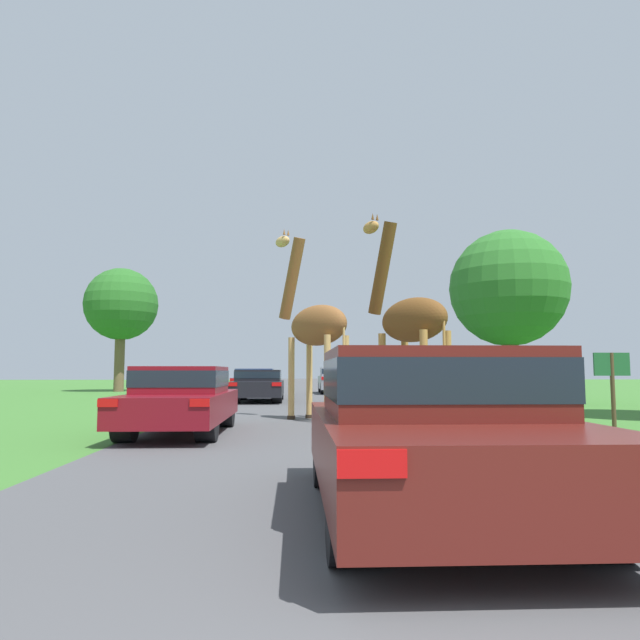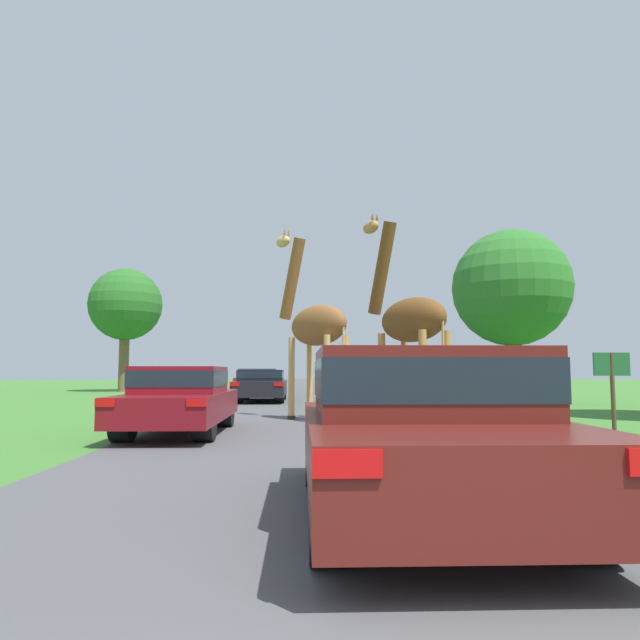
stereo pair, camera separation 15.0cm
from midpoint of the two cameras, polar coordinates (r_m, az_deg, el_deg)
road at (r=30.84m, az=-0.58°, el=-7.35°), size 7.48×120.00×0.00m
giraffe_near_road at (r=14.03m, az=-0.28°, el=-0.43°), size 2.03×2.55×4.97m
giraffe_companion at (r=12.53m, az=9.17°, el=0.06°), size 1.75×2.70×4.97m
car_lead_maroon at (r=4.97m, az=10.87°, el=-10.44°), size 1.91×4.03×1.37m
car_queue_right at (r=20.34m, az=6.37°, el=-6.31°), size 1.78×4.35×1.41m
car_queue_left at (r=27.96m, az=-6.08°, el=-6.11°), size 1.95×4.10×1.31m
car_far_ahead at (r=30.88m, az=2.07°, el=-5.98°), size 1.76×4.37×1.38m
car_verge_right at (r=22.79m, az=-5.73°, el=-6.43°), size 1.91×4.65×1.24m
car_rear_follower at (r=11.35m, az=-13.39°, el=-7.52°), size 1.70×4.39×1.28m
tree_centre_back at (r=35.81m, az=-18.76°, el=1.40°), size 4.27×4.27×7.29m
tree_right_cluster at (r=23.28m, az=18.77°, el=2.97°), size 4.51×4.51×6.66m
sign_post at (r=12.21m, az=27.50°, el=-5.09°), size 0.70×0.08×1.54m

